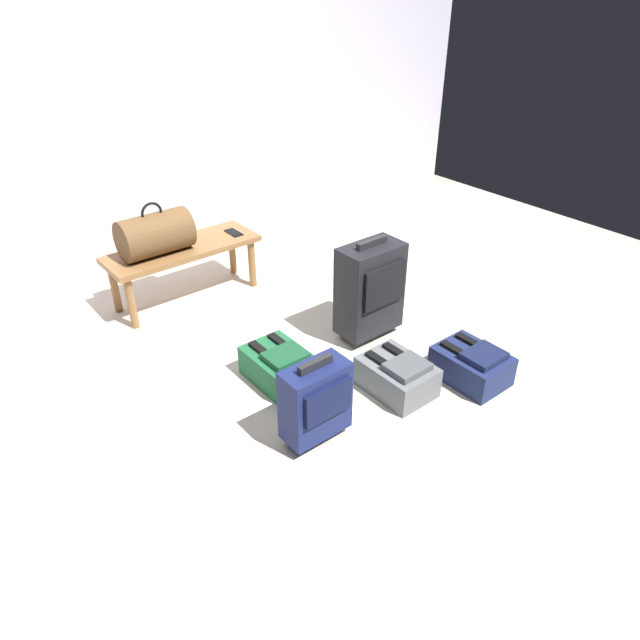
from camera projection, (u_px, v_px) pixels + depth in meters
ground_plane at (284, 364)px, 3.32m from camera, size 6.60×6.60×0.00m
back_wall at (126, 66)px, 3.65m from camera, size 6.00×0.10×2.80m
bench at (183, 254)px, 3.81m from camera, size 1.00×0.36×0.38m
duffel_bag_brown at (155, 234)px, 3.62m from camera, size 0.44×0.26×0.34m
cell_phone at (234, 233)px, 3.96m from camera, size 0.07×0.14×0.01m
suitcase_upright_charcoal at (370, 288)px, 3.41m from camera, size 0.38×0.24×0.63m
suitcase_small_navy at (316, 400)px, 2.68m from camera, size 0.32×0.19×0.46m
backpack_grey at (397, 376)px, 3.08m from camera, size 0.28×0.38×0.21m
backpack_navy at (472, 365)px, 3.16m from camera, size 0.28×0.38×0.21m
backpack_green at (279, 365)px, 3.16m from camera, size 0.28×0.38×0.21m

